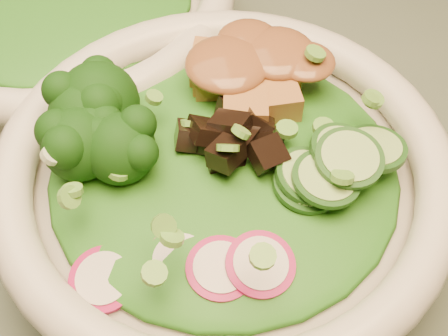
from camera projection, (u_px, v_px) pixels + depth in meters
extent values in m
cube|color=#505D4D|center=(391.00, 267.00, 0.45)|extent=(1.20, 0.80, 0.03)
cylinder|color=beige|center=(224.00, 200.00, 0.44)|extent=(0.27, 0.27, 0.06)
torus|color=beige|center=(224.00, 166.00, 0.41)|extent=(0.31, 0.31, 0.03)
cylinder|color=beige|center=(68.00, 27.00, 0.55)|extent=(0.26, 0.26, 0.06)
ellipsoid|color=#185612|center=(224.00, 167.00, 0.41)|extent=(0.23, 0.23, 0.03)
ellipsoid|color=brown|center=(250.00, 62.00, 0.43)|extent=(0.08, 0.06, 0.02)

